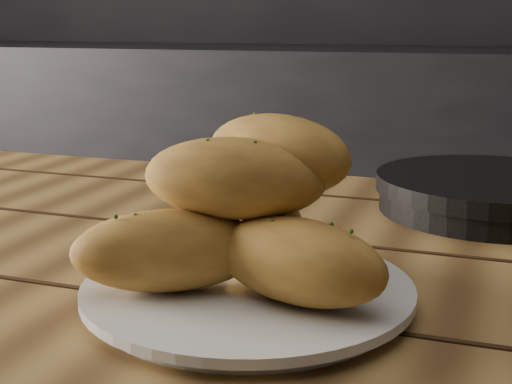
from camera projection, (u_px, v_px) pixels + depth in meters
name	position (u px, v px, depth m)	size (l,w,h in m)	color
counter	(292.00, 192.00, 2.25)	(2.80, 0.60, 0.90)	black
table	(332.00, 379.00, 0.67)	(1.45, 0.87, 0.75)	olive
plate	(248.00, 292.00, 0.58)	(0.27, 0.27, 0.02)	silver
bread_rolls	(247.00, 214.00, 0.57)	(0.27, 0.23, 0.14)	gold
skillet	(494.00, 193.00, 0.86)	(0.41, 0.28, 0.05)	black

